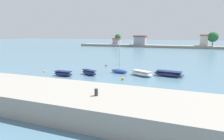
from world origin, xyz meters
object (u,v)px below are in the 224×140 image
(mooring_buoy_2, at_px, (45,71))
(moored_boat_3, at_px, (142,73))
(moored_boat_1, at_px, (89,72))
(moored_boat_2, at_px, (119,71))
(moored_boat_4, at_px, (169,74))
(mooring_buoy_1, at_px, (106,65))
(mooring_bollard, at_px, (96,92))
(mooring_buoy_0, at_px, (123,79))
(moored_boat_0, at_px, (63,74))

(mooring_buoy_2, bearing_deg, moored_boat_3, 10.66)
(moored_boat_1, relative_size, moored_boat_2, 0.59)
(moored_boat_3, height_order, mooring_buoy_2, moored_boat_3)
(moored_boat_2, relative_size, moored_boat_4, 1.19)
(moored_boat_1, height_order, moored_boat_2, moored_boat_2)
(mooring_buoy_1, distance_m, mooring_buoy_2, 12.98)
(moored_boat_1, distance_m, moored_boat_3, 9.03)
(mooring_bollard, relative_size, moored_boat_4, 0.12)
(moored_boat_2, xyz_separation_m, mooring_buoy_2, (-13.30, -4.10, -0.28))
(moored_boat_1, height_order, mooring_buoy_2, moored_boat_1)
(mooring_bollard, distance_m, mooring_buoy_1, 25.93)
(moored_boat_3, distance_m, mooring_buoy_1, 11.56)
(moored_boat_1, xyz_separation_m, mooring_buoy_0, (6.57, -1.45, -0.22))
(mooring_bollard, distance_m, moored_boat_4, 19.31)
(moored_boat_3, bearing_deg, mooring_buoy_2, -143.68)
(moored_boat_1, bearing_deg, moored_boat_4, 39.87)
(mooring_buoy_0, height_order, mooring_buoy_2, mooring_buoy_0)
(mooring_buoy_1, bearing_deg, moored_boat_4, -21.93)
(mooring_buoy_0, xyz_separation_m, mooring_buoy_1, (-7.25, 10.74, -0.01))
(moored_boat_2, height_order, mooring_buoy_2, moored_boat_2)
(moored_boat_2, height_order, moored_boat_3, moored_boat_2)
(mooring_buoy_1, xyz_separation_m, mooring_buoy_2, (-8.18, -10.08, -0.03))
(moored_boat_1, height_order, mooring_buoy_1, moored_boat_1)
(moored_boat_0, relative_size, moored_boat_2, 0.58)
(moored_boat_0, xyz_separation_m, mooring_buoy_2, (-5.11, 1.46, -0.23))
(moored_boat_2, bearing_deg, moored_boat_3, -3.10)
(moored_boat_1, bearing_deg, mooring_buoy_2, -151.06)
(moored_boat_0, height_order, moored_boat_1, moored_boat_1)
(moored_boat_2, distance_m, moored_boat_4, 8.61)
(mooring_buoy_1, bearing_deg, moored_boat_3, -35.92)
(mooring_bollard, bearing_deg, mooring_buoy_1, 110.66)
(mooring_bollard, relative_size, moored_boat_2, 0.10)
(mooring_bollard, distance_m, mooring_buoy_2, 22.42)
(mooring_bollard, bearing_deg, mooring_buoy_2, 140.80)
(moored_boat_3, bearing_deg, mooring_buoy_1, 169.74)
(mooring_bollard, xyz_separation_m, moored_boat_4, (4.60, 18.67, -1.77))
(moored_boat_3, relative_size, mooring_buoy_1, 11.19)
(moored_boat_1, xyz_separation_m, moored_boat_2, (4.44, 3.30, 0.03))
(moored_boat_3, xyz_separation_m, mooring_buoy_2, (-17.54, -3.30, -0.25))
(moored_boat_3, bearing_deg, mooring_buoy_0, -92.46)
(mooring_buoy_0, relative_size, mooring_buoy_1, 1.04)
(mooring_buoy_0, relative_size, mooring_buoy_2, 1.19)
(mooring_bollard, height_order, moored_boat_3, mooring_bollard)
(moored_boat_4, height_order, mooring_buoy_1, moored_boat_4)
(moored_boat_0, distance_m, mooring_buoy_0, 10.35)
(mooring_buoy_0, bearing_deg, moored_boat_1, 167.51)
(moored_boat_0, distance_m, moored_boat_4, 17.83)
(moored_boat_4, bearing_deg, mooring_bollard, -94.50)
(moored_boat_1, height_order, mooring_buoy_0, moored_boat_1)
(moored_boat_0, bearing_deg, moored_boat_4, 21.27)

